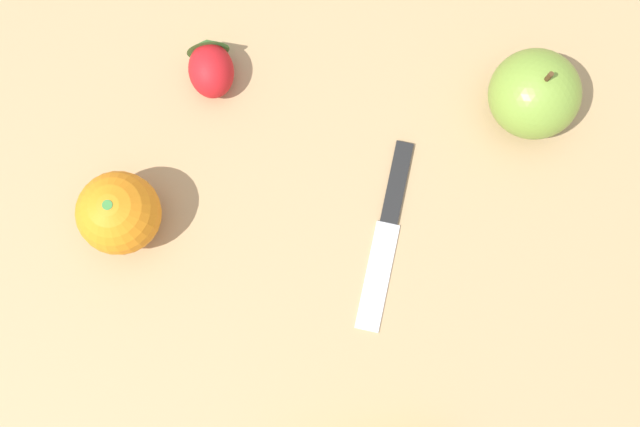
# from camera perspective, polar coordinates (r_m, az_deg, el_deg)

# --- Properties ---
(ground_plane) EXTENTS (3.00, 3.00, 0.00)m
(ground_plane) POSITION_cam_1_polar(r_m,az_deg,el_deg) (0.69, 3.63, -2.13)
(ground_plane) COLOR tan
(orange) EXTENTS (0.07, 0.07, 0.07)m
(orange) POSITION_cam_1_polar(r_m,az_deg,el_deg) (0.68, -15.07, 0.03)
(orange) COLOR orange
(orange) RESTS_ON ground_plane
(strawberry) EXTENTS (0.07, 0.06, 0.04)m
(strawberry) POSITION_cam_1_polar(r_m,az_deg,el_deg) (0.72, -8.33, 11.04)
(strawberry) COLOR red
(strawberry) RESTS_ON ground_plane
(apple) EXTENTS (0.08, 0.08, 0.09)m
(apple) POSITION_cam_1_polar(r_m,az_deg,el_deg) (0.71, 16.02, 8.74)
(apple) COLOR olive
(apple) RESTS_ON ground_plane
(paring_knife) EXTENTS (0.13, 0.15, 0.01)m
(paring_knife) POSITION_cam_1_polar(r_m,az_deg,el_deg) (0.69, 5.18, -1.04)
(paring_knife) COLOR silver
(paring_knife) RESTS_ON ground_plane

